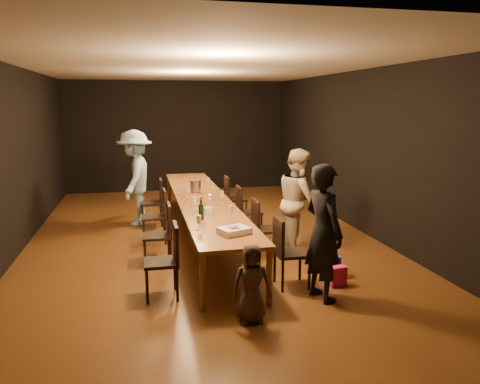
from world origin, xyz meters
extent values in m
plane|color=#482612|center=(0.00, 0.00, 0.00)|extent=(10.00, 10.00, 0.00)
cube|color=black|center=(0.00, 5.00, 1.50)|extent=(6.00, 0.04, 3.00)
cube|color=black|center=(0.00, -5.00, 1.50)|extent=(6.00, 0.04, 3.00)
cube|color=black|center=(-3.00, 0.00, 1.50)|extent=(0.04, 10.00, 3.00)
cube|color=black|center=(3.00, 0.00, 1.50)|extent=(0.04, 10.00, 3.00)
cube|color=silver|center=(0.00, 0.00, 3.00)|extent=(6.00, 10.00, 0.04)
cube|color=brown|center=(0.00, 0.00, 0.72)|extent=(0.90, 6.00, 0.05)
cylinder|color=brown|center=(-0.40, -2.90, 0.35)|extent=(0.08, 0.08, 0.70)
cylinder|color=brown|center=(0.40, -2.90, 0.35)|extent=(0.08, 0.08, 0.70)
cylinder|color=brown|center=(-0.40, 2.90, 0.35)|extent=(0.08, 0.08, 0.70)
cylinder|color=brown|center=(0.40, 2.90, 0.35)|extent=(0.08, 0.08, 0.70)
imported|color=black|center=(1.09, -2.86, 0.84)|extent=(0.56, 0.70, 1.69)
imported|color=beige|center=(1.41, -1.06, 0.85)|extent=(0.73, 0.89, 1.69)
imported|color=#95C5E6|center=(-1.15, 1.41, 0.94)|extent=(0.92, 1.33, 1.88)
imported|color=#3E2F22|center=(0.09, -3.29, 0.44)|extent=(0.45, 0.30, 0.89)
cube|color=#CF1F5D|center=(1.44, -2.54, 0.13)|extent=(0.24, 0.16, 0.27)
cube|color=#2643A4|center=(1.48, -2.22, 0.16)|extent=(0.27, 0.20, 0.31)
cube|color=white|center=(0.08, -2.37, 0.79)|extent=(0.45, 0.41, 0.08)
cube|color=black|center=(0.08, -2.40, 0.84)|extent=(0.15, 0.13, 0.00)
cube|color=red|center=(0.08, -2.30, 0.84)|extent=(0.19, 0.10, 0.00)
cylinder|color=silver|center=(-0.09, -1.20, 0.80)|extent=(0.24, 0.24, 0.10)
cylinder|color=#A7A6AB|center=(-0.05, 0.59, 0.86)|extent=(0.22, 0.22, 0.22)
cylinder|color=#B2B7B2|center=(0.15, -2.31, 0.77)|extent=(0.05, 0.05, 0.03)
cylinder|color=#B2B7B2|center=(0.15, 0.11, 0.77)|extent=(0.05, 0.05, 0.03)
cylinder|color=#B2B7B2|center=(0.15, 1.80, 0.77)|extent=(0.05, 0.05, 0.03)
camera|label=1|loc=(-1.07, -7.99, 2.38)|focal=35.00mm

